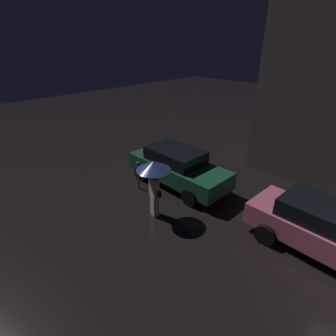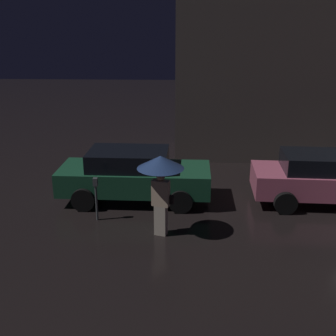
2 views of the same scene
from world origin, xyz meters
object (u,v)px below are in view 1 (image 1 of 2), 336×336
Objects in this scene: parked_car_green at (178,167)px; pedestrian_with_umbrella at (154,172)px; parked_car_pink at (324,228)px; parking_meter at (138,173)px.

pedestrian_with_umbrella is at bearing -65.63° from parked_car_green.
parked_car_green is 5.62m from parked_car_pink.
parked_car_green is 1.66m from parking_meter.
pedestrian_with_umbrella is 1.72× the size of parking_meter.
parked_car_pink is at bearing 41.86° from pedestrian_with_umbrella.
pedestrian_with_umbrella reaches higher than parking_meter.
parked_car_pink is 3.47× the size of parking_meter.
parked_car_green is 2.55m from pedestrian_with_umbrella.
parking_meter is at bearing 173.76° from pedestrian_with_umbrella.
pedestrian_with_umbrella is at bearing -22.74° from parking_meter.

